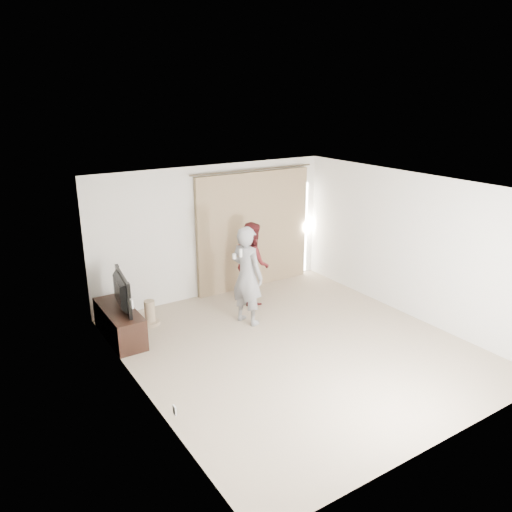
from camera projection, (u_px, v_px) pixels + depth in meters
The scene contains 10 objects.
floor at pixel (296, 347), 8.01m from camera, with size 5.50×5.50×0.00m, color tan.
wall_back at pixel (213, 231), 9.81m from camera, with size 5.00×0.04×2.60m, color silver.
wall_left at pixel (141, 307), 6.33m from camera, with size 0.04×5.50×2.60m.
ceiling at pixel (300, 187), 7.20m from camera, with size 5.00×5.50×0.01m, color white.
curtain at pixel (254, 230), 10.25m from camera, with size 2.80×0.11×2.46m.
tv_console at pixel (120, 323), 8.24m from camera, with size 0.47×1.37×0.53m, color black.
tv at pixel (117, 292), 8.07m from camera, with size 1.04×0.14×0.60m, color black.
scratching_post at pixel (150, 315), 8.76m from camera, with size 0.33×0.33×0.45m.
person_man at pixel (247, 276), 8.62m from camera, with size 0.61×0.75×1.76m.
person_woman at pixel (252, 262), 9.59m from camera, with size 0.79×0.90×1.58m.
Camera 1 is at (-4.39, -5.68, 3.90)m, focal length 35.00 mm.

